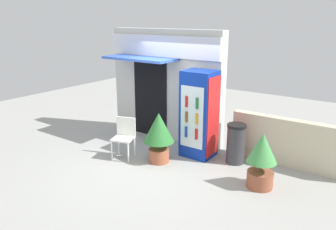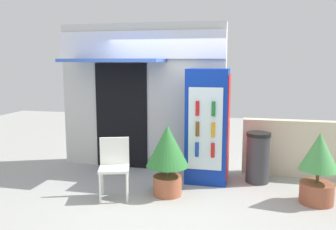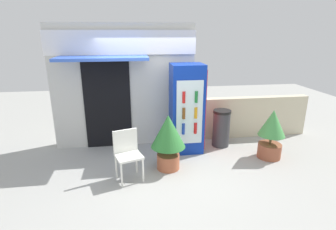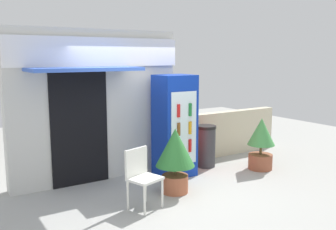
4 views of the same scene
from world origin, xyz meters
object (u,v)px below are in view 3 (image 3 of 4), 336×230
(drink_cooler, at_px, (187,109))
(plastic_chair, at_px, (127,151))
(potted_plant_curbside, at_px, (272,131))
(trash_bin, at_px, (221,128))
(potted_plant_near_shop, at_px, (168,136))

(drink_cooler, xyz_separation_m, plastic_chair, (-1.32, -1.05, -0.44))
(potted_plant_curbside, relative_size, trash_bin, 1.22)
(drink_cooler, bearing_deg, trash_bin, 7.72)
(plastic_chair, bearing_deg, trash_bin, 28.09)
(potted_plant_near_shop, bearing_deg, trash_bin, 33.58)
(potted_plant_near_shop, height_order, trash_bin, potted_plant_near_shop)
(plastic_chair, relative_size, trash_bin, 1.04)
(trash_bin, bearing_deg, potted_plant_curbside, -41.96)
(potted_plant_near_shop, height_order, potted_plant_curbside, potted_plant_near_shop)
(potted_plant_near_shop, distance_m, trash_bin, 1.69)
(plastic_chair, xyz_separation_m, potted_plant_curbside, (3.02, 0.41, 0.06))
(drink_cooler, bearing_deg, plastic_chair, -141.55)
(drink_cooler, bearing_deg, potted_plant_curbside, -20.54)
(drink_cooler, xyz_separation_m, potted_plant_curbside, (1.70, -0.64, -0.39))
(plastic_chair, distance_m, potted_plant_near_shop, 0.84)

